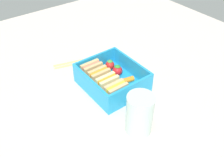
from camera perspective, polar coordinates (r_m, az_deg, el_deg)
name	(u,v)px	position (r cm, az deg, el deg)	size (l,w,h in cm)	color
ground_plane	(112,89)	(70.67, 0.00, -2.34)	(120.00, 120.00, 2.00)	beige
bento_tray	(112,84)	(69.63, 0.00, -1.35)	(16.70, 14.67, 1.20)	#2094CE
bento_rim	(112,76)	(67.71, 0.00, 0.61)	(16.70, 14.67, 4.85)	#2094CE
sandwich_left	(116,92)	(63.10, 0.95, -3.03)	(2.78, 5.79, 4.44)	tan
sandwich_center_left	(107,84)	(65.35, -1.05, -1.28)	(2.78, 5.79, 4.44)	beige
sandwich_center	(99,77)	(67.73, -2.91, 0.34)	(2.78, 5.79, 4.44)	tan
sandwich_center_right	(92,70)	(70.23, -4.64, 1.86)	(2.78, 5.79, 4.44)	tan
carrot_stick_far_left	(135,87)	(67.05, 5.20, -2.04)	(1.24, 1.24, 3.53)	orange
carrot_stick_left	(126,80)	(68.94, 3.21, -0.44)	(1.49, 1.49, 4.63)	orange
strawberry_left	(117,70)	(71.18, 1.23, 1.92)	(2.91, 2.91, 3.51)	red
strawberry_far_left	(110,65)	(73.57, -0.47, 3.20)	(2.67, 2.67, 3.27)	red
chopstick_pair	(88,59)	(80.23, -5.50, 4.37)	(7.93, 21.66, 0.70)	tan
drinking_glass	(140,114)	(55.81, 6.31, -8.06)	(6.14, 6.14, 9.98)	silver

